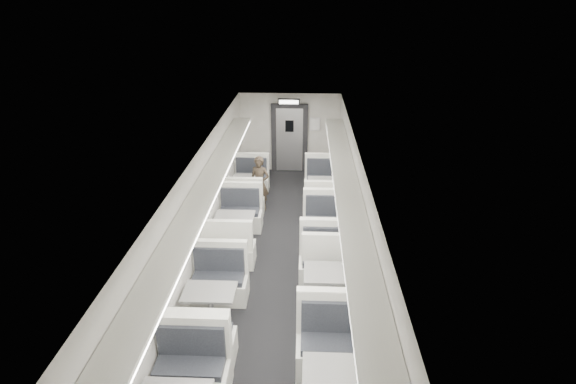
# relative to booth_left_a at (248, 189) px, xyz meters

# --- Properties ---
(room) EXTENTS (3.24, 12.24, 2.64)m
(room) POSITION_rel_booth_left_a_xyz_m (1.00, -3.67, 0.85)
(room) COLOR black
(room) RESTS_ON ground
(booth_left_a) EXTENTS (0.96, 1.95, 1.04)m
(booth_left_a) POSITION_rel_booth_left_a_xyz_m (0.00, 0.00, 0.00)
(booth_left_a) COLOR silver
(booth_left_a) RESTS_ON room
(booth_left_b) EXTENTS (1.01, 2.06, 1.10)m
(booth_left_b) POSITION_rel_booth_left_a_xyz_m (0.00, -2.25, 0.02)
(booth_left_b) COLOR silver
(booth_left_b) RESTS_ON room
(booth_left_c) EXTENTS (1.02, 2.06, 1.10)m
(booth_left_c) POSITION_rel_booth_left_a_xyz_m (0.00, -4.91, 0.02)
(booth_left_c) COLOR silver
(booth_left_c) RESTS_ON room
(booth_right_a) EXTENTS (1.03, 2.09, 1.12)m
(booth_right_a) POSITION_rel_booth_left_a_xyz_m (2.00, -0.22, 0.02)
(booth_right_a) COLOR silver
(booth_right_a) RESTS_ON room
(booth_right_b) EXTENTS (1.06, 2.16, 1.16)m
(booth_right_b) POSITION_rel_booth_left_a_xyz_m (2.00, -2.73, 0.04)
(booth_right_b) COLOR silver
(booth_right_b) RESTS_ON room
(booth_right_c) EXTENTS (1.16, 2.35, 1.25)m
(booth_right_c) POSITION_rel_booth_left_a_xyz_m (2.00, -4.43, 0.07)
(booth_right_c) COLOR silver
(booth_right_c) RESTS_ON room
(passenger) EXTENTS (0.59, 0.46, 1.42)m
(passenger) POSITION_rel_booth_left_a_xyz_m (0.36, -0.46, 0.36)
(passenger) COLOR black
(passenger) RESTS_ON room
(window_a) EXTENTS (0.02, 1.18, 0.84)m
(window_a) POSITION_rel_booth_left_a_xyz_m (-0.49, -0.27, 1.00)
(window_a) COLOR black
(window_a) RESTS_ON room
(window_b) EXTENTS (0.02, 1.18, 0.84)m
(window_b) POSITION_rel_booth_left_a_xyz_m (-0.49, -2.47, 1.00)
(window_b) COLOR black
(window_b) RESTS_ON room
(window_c) EXTENTS (0.02, 1.18, 0.84)m
(window_c) POSITION_rel_booth_left_a_xyz_m (-0.49, -4.67, 1.00)
(window_c) COLOR black
(window_c) RESTS_ON room
(window_d) EXTENTS (0.02, 1.18, 0.84)m
(window_d) POSITION_rel_booth_left_a_xyz_m (-0.49, -6.87, 1.00)
(window_d) COLOR black
(window_d) RESTS_ON room
(luggage_rack_left) EXTENTS (0.46, 10.40, 0.09)m
(luggage_rack_left) POSITION_rel_booth_left_a_xyz_m (-0.24, -3.97, 1.57)
(luggage_rack_left) COLOR silver
(luggage_rack_left) RESTS_ON room
(luggage_rack_right) EXTENTS (0.46, 10.40, 0.09)m
(luggage_rack_right) POSITION_rel_booth_left_a_xyz_m (2.24, -3.97, 1.57)
(luggage_rack_right) COLOR silver
(luggage_rack_right) RESTS_ON room
(vestibule_door) EXTENTS (1.10, 0.13, 2.10)m
(vestibule_door) POSITION_rel_booth_left_a_xyz_m (1.00, 2.27, 0.69)
(vestibule_door) COLOR black
(vestibule_door) RESTS_ON room
(exit_sign) EXTENTS (0.62, 0.12, 0.16)m
(exit_sign) POSITION_rel_booth_left_a_xyz_m (1.00, 1.78, 1.93)
(exit_sign) COLOR black
(exit_sign) RESTS_ON room
(wall_notice) EXTENTS (0.32, 0.02, 0.40)m
(wall_notice) POSITION_rel_booth_left_a_xyz_m (1.75, 2.25, 1.15)
(wall_notice) COLOR silver
(wall_notice) RESTS_ON room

